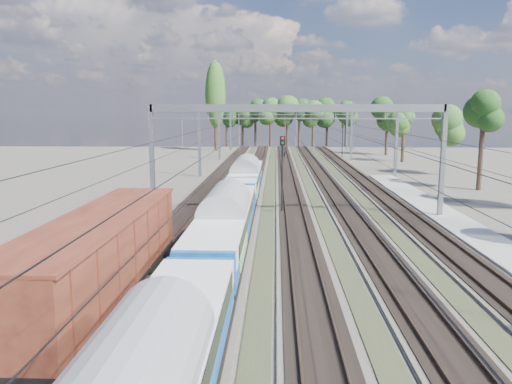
{
  "coord_description": "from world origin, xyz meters",
  "views": [
    {
      "loc": [
        -1.58,
        -9.47,
        8.46
      ],
      "look_at": [
        -2.96,
        25.37,
        2.8
      ],
      "focal_mm": 35.0,
      "sensor_mm": 36.0,
      "label": 1
    }
  ],
  "objects_px": {
    "emu_train": "(225,217)",
    "worker": "(285,152)",
    "signal_near": "(282,165)",
    "freight_boxcar": "(101,255)",
    "signal_far": "(343,136)"
  },
  "relations": [
    {
      "from": "signal_near",
      "to": "signal_far",
      "type": "bearing_deg",
      "value": 60.43
    },
    {
      "from": "freight_boxcar",
      "to": "worker",
      "type": "bearing_deg",
      "value": 82.91
    },
    {
      "from": "emu_train",
      "to": "worker",
      "type": "xyz_separation_m",
      "value": [
        4.63,
        65.33,
        -1.54
      ]
    },
    {
      "from": "signal_near",
      "to": "signal_far",
      "type": "relative_size",
      "value": 1.03
    },
    {
      "from": "freight_boxcar",
      "to": "worker",
      "type": "distance_m",
      "value": 73.98
    },
    {
      "from": "worker",
      "to": "signal_far",
      "type": "height_order",
      "value": "signal_far"
    },
    {
      "from": "worker",
      "to": "freight_boxcar",
      "type": "bearing_deg",
      "value": 167.02
    },
    {
      "from": "emu_train",
      "to": "worker",
      "type": "relative_size",
      "value": 35.13
    },
    {
      "from": "emu_train",
      "to": "freight_boxcar",
      "type": "xyz_separation_m",
      "value": [
        -4.5,
        -8.06,
        0.05
      ]
    },
    {
      "from": "emu_train",
      "to": "signal_near",
      "type": "relative_size",
      "value": 9.02
    },
    {
      "from": "worker",
      "to": "signal_near",
      "type": "height_order",
      "value": "signal_near"
    },
    {
      "from": "signal_near",
      "to": "signal_far",
      "type": "height_order",
      "value": "signal_near"
    },
    {
      "from": "emu_train",
      "to": "signal_near",
      "type": "xyz_separation_m",
      "value": [
        3.47,
        12.8,
        1.72
      ]
    },
    {
      "from": "freight_boxcar",
      "to": "worker",
      "type": "relative_size",
      "value": 9.26
    },
    {
      "from": "worker",
      "to": "signal_far",
      "type": "bearing_deg",
      "value": -95.86
    }
  ]
}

